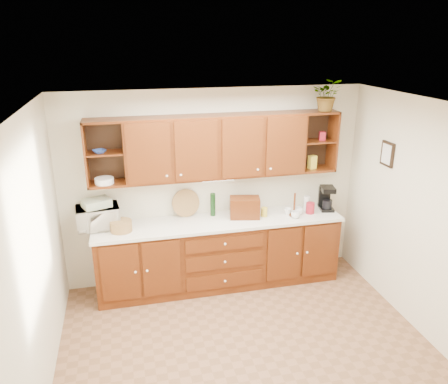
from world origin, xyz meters
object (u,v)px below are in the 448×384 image
microwave (98,217)px  potted_plant (327,95)px  bread_box (245,207)px  coffee_maker (326,198)px

microwave → potted_plant: 3.28m
microwave → bread_box: bearing=-8.4°
microwave → potted_plant: (2.96, -0.02, 1.41)m
microwave → coffee_maker: (3.04, -0.07, 0.02)m
microwave → potted_plant: potted_plant is taller
coffee_maker → potted_plant: size_ratio=0.80×
microwave → coffee_maker: 3.04m
potted_plant → coffee_maker: bearing=-34.3°
bread_box → potted_plant: size_ratio=0.94×
bread_box → potted_plant: potted_plant is taller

